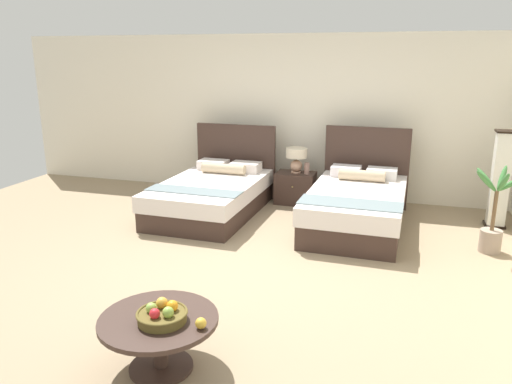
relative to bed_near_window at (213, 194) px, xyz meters
The scene contains 12 objects.
ground_plane 1.99m from the bed_near_window, 59.05° to the right, with size 9.90×9.72×0.02m, color #957F62.
wall_back 1.97m from the bed_near_window, 53.57° to the left, with size 9.90×0.12×2.52m, color #EEE4CE.
bed_near_window is the anchor object (origin of this frame).
bed_near_corner 2.03m from the bed_near_window, ahead, with size 1.25×2.12×1.19m.
nightstand 1.31m from the bed_near_window, 38.41° to the left, with size 0.59×0.43×0.48m.
table_lamp 1.39m from the bed_near_window, 39.09° to the left, with size 0.32×0.32×0.37m.
vase 1.46m from the bed_near_window, 32.76° to the left, with size 0.08×0.08×0.17m.
coffee_table 3.69m from the bed_near_window, 74.23° to the right, with size 0.85×0.85×0.41m.
fruit_bowl 3.74m from the bed_near_window, 73.64° to the right, with size 0.36×0.36×0.14m.
loose_apple 3.84m from the bed_near_window, 69.48° to the right, with size 0.08×0.08×0.08m.
floor_lamp_corner 3.85m from the bed_near_window, ahead, with size 0.25×0.25×1.27m.
potted_palm 3.62m from the bed_near_window, ahead, with size 0.58×0.49×1.01m.
Camera 1 is at (1.55, -4.65, 2.19)m, focal length 34.72 mm.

